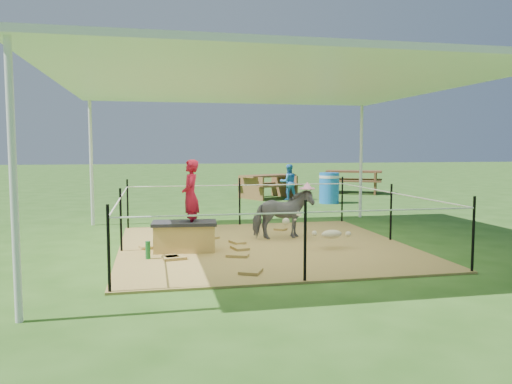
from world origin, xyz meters
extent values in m
plane|color=#2D5919|center=(0.00, 0.00, 0.00)|extent=(90.00, 90.00, 0.00)
cube|color=brown|center=(0.00, 0.00, 0.01)|extent=(4.60, 4.60, 0.03)
cylinder|color=silver|center=(-3.00, 3.00, 1.30)|extent=(0.07, 0.07, 2.60)
cylinder|color=silver|center=(3.00, 3.00, 1.30)|extent=(0.07, 0.07, 2.60)
cylinder|color=silver|center=(-3.00, -3.00, 1.30)|extent=(0.07, 0.07, 2.60)
cube|color=white|center=(0.00, 0.00, 2.64)|extent=(6.30, 6.30, 0.08)
cube|color=white|center=(0.00, 0.00, 2.79)|extent=(3.30, 3.30, 0.22)
cylinder|color=black|center=(-2.25, 2.25, 0.50)|extent=(0.04, 0.04, 1.00)
cylinder|color=black|center=(0.00, 2.25, 0.50)|extent=(0.04, 0.04, 1.00)
cylinder|color=black|center=(2.25, 2.25, 0.50)|extent=(0.04, 0.04, 1.00)
cylinder|color=black|center=(-2.25, 0.00, 0.50)|extent=(0.04, 0.04, 1.00)
cylinder|color=black|center=(2.25, 0.00, 0.50)|extent=(0.04, 0.04, 1.00)
cylinder|color=black|center=(-2.25, -2.25, 0.50)|extent=(0.04, 0.04, 1.00)
cylinder|color=black|center=(0.00, -2.25, 0.50)|extent=(0.04, 0.04, 1.00)
cylinder|color=black|center=(2.25, -2.25, 0.50)|extent=(0.04, 0.04, 1.00)
cylinder|color=white|center=(0.00, 2.25, 0.85)|extent=(4.50, 0.02, 0.02)
cylinder|color=white|center=(0.00, -2.25, 0.85)|extent=(4.50, 0.02, 0.02)
cylinder|color=white|center=(2.25, 0.00, 0.85)|extent=(0.02, 4.50, 0.02)
cylinder|color=white|center=(-2.25, 0.00, 0.85)|extent=(0.02, 4.50, 0.02)
cube|color=#B18640|center=(-1.30, -0.22, 0.23)|extent=(0.95, 0.54, 0.41)
cube|color=black|center=(-1.30, -0.22, 0.46)|extent=(1.02, 0.60, 0.05)
imported|color=#AE1029|center=(-1.20, -0.22, 0.99)|extent=(0.30, 0.42, 1.10)
cylinder|color=#176929|center=(-1.85, -0.67, 0.16)|extent=(0.08, 0.08, 0.25)
imported|color=#4F4F54|center=(0.45, 0.49, 0.46)|extent=(1.06, 0.55, 0.87)
cylinder|color=pink|center=(0.45, 0.49, 0.96)|extent=(0.27, 0.27, 0.13)
cylinder|color=blue|center=(3.32, 5.98, 0.45)|extent=(0.68, 0.68, 0.90)
cube|color=brown|center=(1.91, 7.82, 0.38)|extent=(2.21, 1.98, 0.76)
cube|color=#55311D|center=(5.36, 8.97, 0.41)|extent=(2.38, 2.14, 0.81)
imported|color=#388CD4|center=(2.40, 7.11, 0.56)|extent=(0.55, 0.43, 1.12)
camera|label=1|loc=(-1.77, -7.86, 1.61)|focal=35.00mm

